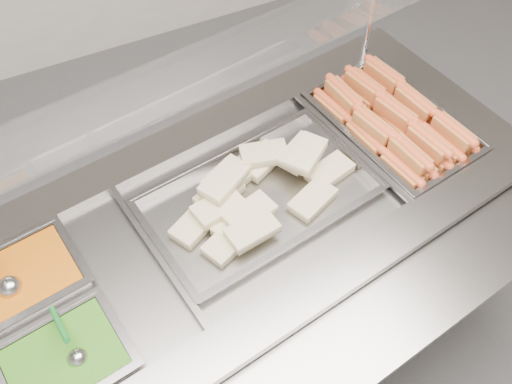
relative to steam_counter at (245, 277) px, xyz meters
name	(u,v)px	position (x,y,z in m)	size (l,w,h in m)	color
steam_counter	(245,277)	(0.00, 0.00, 0.00)	(1.89, 1.05, 0.86)	slate
tray_rail	(350,341)	(0.07, -0.48, 0.38)	(1.73, 0.60, 0.05)	slate
sneeze_guard	(196,72)	(-0.03, 0.21, 0.78)	(1.60, 0.51, 0.42)	silver
pan_hotdogs	(391,129)	(0.59, 0.09, 0.39)	(0.40, 0.57, 0.10)	#979494
pan_wraps	(259,200)	(0.06, 0.01, 0.40)	(0.70, 0.47, 0.07)	#979494
pan_beans	(27,283)	(-0.63, 0.04, 0.39)	(0.32, 0.27, 0.10)	#979494
pan_peas	(68,364)	(-0.59, -0.23, 0.39)	(0.32, 0.27, 0.10)	#979494
hotdogs_in_buns	(394,121)	(0.59, 0.08, 0.44)	(0.36, 0.52, 0.11)	#934E1E
tortilla_wraps	(255,190)	(0.05, 0.02, 0.44)	(0.61, 0.36, 0.09)	#CEBF8A
ladle	(9,286)	(-0.67, 0.03, 0.44)	(0.07, 0.18, 0.15)	#A6A6AB
serving_spoon	(75,352)	(-0.56, -0.23, 0.44)	(0.06, 0.17, 0.12)	#A6A6AB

